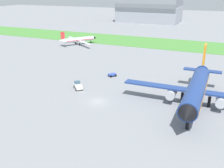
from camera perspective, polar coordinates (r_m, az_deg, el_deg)
ground_plane at (r=65.03m, az=-3.17°, el=-3.91°), size 600.00×600.00×0.00m
grass_taxiway_strip at (r=135.99m, az=12.03°, el=8.61°), size 360.00×28.00×0.08m
airplane_taxiing_turboprop at (r=131.70m, az=-7.35°, el=9.64°), size 20.55×18.02×7.10m
airplane_midfield_jet at (r=63.95m, az=17.99°, el=-1.01°), size 35.13×34.41×12.44m
pushback_tug_near_gate at (r=73.45m, az=-7.46°, el=-0.37°), size 3.80×3.84×1.95m
baggage_cart_midfield at (r=83.27m, az=0.03°, el=2.07°), size 2.83×2.95×0.90m
hangar_distant at (r=223.75m, az=8.23°, el=16.59°), size 49.35×31.68×31.68m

